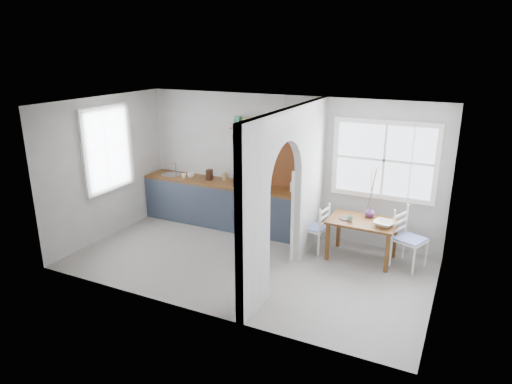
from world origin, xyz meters
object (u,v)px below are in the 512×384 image
at_px(dining_table, 361,240).
at_px(vase, 370,212).
at_px(chair_left, 315,227).
at_px(chair_right, 410,239).
at_px(kettle, 293,186).

bearing_deg(dining_table, vase, 74.59).
bearing_deg(chair_left, chair_right, 100.94).
height_order(chair_right, kettle, kettle).
distance_m(chair_right, kettle, 2.22).
distance_m(chair_left, kettle, 0.87).
distance_m(chair_left, chair_right, 1.58).
bearing_deg(chair_right, kettle, 103.60).
height_order(kettle, vase, kettle).
relative_size(dining_table, vase, 6.28).
distance_m(kettle, vase, 1.46).
distance_m(dining_table, chair_left, 0.82).
bearing_deg(chair_left, dining_table, 99.76).
bearing_deg(dining_table, kettle, 167.59).
relative_size(chair_left, vase, 4.83).
distance_m(dining_table, vase, 0.48).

